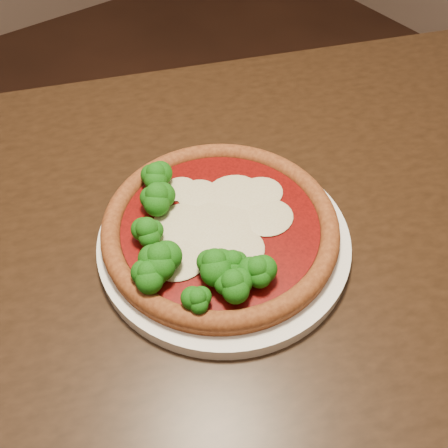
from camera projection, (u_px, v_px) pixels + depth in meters
floor at (154, 415)px, 1.23m from camera, size 4.00×4.00×0.00m
dining_table at (209, 272)px, 0.71m from camera, size 1.50×1.19×0.75m
plate at (224, 240)px, 0.61m from camera, size 0.31×0.31×0.02m
pizza at (214, 229)px, 0.59m from camera, size 0.29×0.29×0.06m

